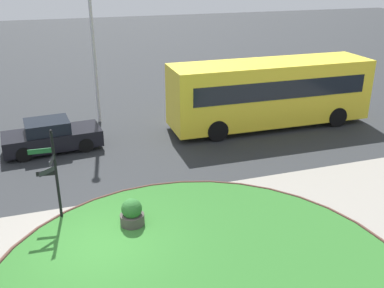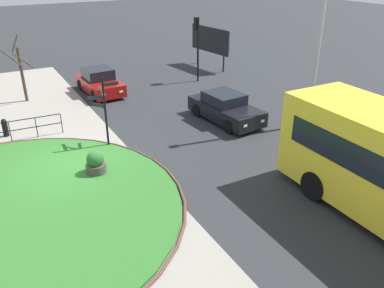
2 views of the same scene
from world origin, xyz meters
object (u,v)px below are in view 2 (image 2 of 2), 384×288
(car_far_lane, at_px, (99,82))
(planter_near_signpost, at_px, (96,164))
(signpost_directional, at_px, (104,106))
(street_tree_bare, at_px, (21,71))
(lamppost_tall, at_px, (322,21))
(bollard_foreground, at_px, (5,127))
(billboard_left, at_px, (210,40))
(car_near_lane, at_px, (225,108))
(traffic_light_near, at_px, (197,35))

(car_far_lane, xyz_separation_m, planter_near_signpost, (9.43, -3.08, -0.22))
(signpost_directional, xyz_separation_m, car_far_lane, (-7.26, 1.93, -1.15))
(planter_near_signpost, height_order, street_tree_bare, street_tree_bare)
(signpost_directional, xyz_separation_m, lamppost_tall, (2.49, 9.23, 3.09))
(street_tree_bare, bearing_deg, bollard_foreground, -18.57)
(signpost_directional, relative_size, bollard_foreground, 3.63)
(billboard_left, bearing_deg, bollard_foreground, -74.99)
(bollard_foreground, height_order, lamppost_tall, lamppost_tall)
(signpost_directional, relative_size, planter_near_signpost, 3.21)
(lamppost_tall, bearing_deg, bollard_foreground, -113.74)
(billboard_left, relative_size, street_tree_bare, 1.12)
(car_near_lane, xyz_separation_m, planter_near_signpost, (2.14, -7.18, -0.21))
(signpost_directional, relative_size, traffic_light_near, 0.77)
(traffic_light_near, distance_m, billboard_left, 3.63)
(lamppost_tall, bearing_deg, car_near_lane, -127.56)
(traffic_light_near, xyz_separation_m, billboard_left, (-2.45, 2.50, -0.96))
(signpost_directional, relative_size, car_near_lane, 0.72)
(bollard_foreground, xyz_separation_m, planter_near_signpost, (5.38, 2.57, -0.00))
(car_near_lane, bearing_deg, car_far_lane, -155.51)
(lamppost_tall, xyz_separation_m, planter_near_signpost, (-0.32, -10.38, -4.46))
(car_near_lane, relative_size, car_far_lane, 1.05)
(lamppost_tall, height_order, street_tree_bare, lamppost_tall)
(billboard_left, bearing_deg, car_near_lane, -34.68)
(traffic_light_near, relative_size, street_tree_bare, 1.10)
(car_near_lane, height_order, car_far_lane, car_far_lane)
(car_near_lane, height_order, lamppost_tall, lamppost_tall)
(car_far_lane, relative_size, street_tree_bare, 1.12)
(planter_near_signpost, bearing_deg, signpost_directional, 152.12)
(billboard_left, height_order, planter_near_signpost, billboard_left)
(traffic_light_near, bearing_deg, bollard_foreground, 105.33)
(bollard_foreground, xyz_separation_m, lamppost_tall, (5.69, 12.94, 4.46))
(car_near_lane, xyz_separation_m, lamppost_tall, (2.46, 3.20, 4.25))
(lamppost_tall, height_order, billboard_left, lamppost_tall)
(car_near_lane, height_order, traffic_light_near, traffic_light_near)
(car_near_lane, bearing_deg, signpost_directional, -95.12)
(car_far_lane, relative_size, planter_near_signpost, 4.22)
(bollard_foreground, distance_m, billboard_left, 15.75)
(car_near_lane, xyz_separation_m, street_tree_bare, (-7.82, -8.20, 1.10))
(lamppost_tall, height_order, planter_near_signpost, lamppost_tall)
(planter_near_signpost, bearing_deg, bollard_foreground, -154.49)
(bollard_foreground, height_order, street_tree_bare, street_tree_bare)
(car_far_lane, xyz_separation_m, street_tree_bare, (-0.54, -4.10, 1.09))
(signpost_directional, height_order, billboard_left, signpost_directional)
(car_far_lane, xyz_separation_m, traffic_light_near, (0.54, 6.35, 2.27))
(street_tree_bare, bearing_deg, traffic_light_near, 84.14)
(signpost_directional, distance_m, car_near_lane, 6.14)
(lamppost_tall, bearing_deg, signpost_directional, -105.07)
(car_far_lane, distance_m, lamppost_tall, 12.90)
(bollard_foreground, bearing_deg, lamppost_tall, 66.26)
(signpost_directional, relative_size, street_tree_bare, 0.85)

